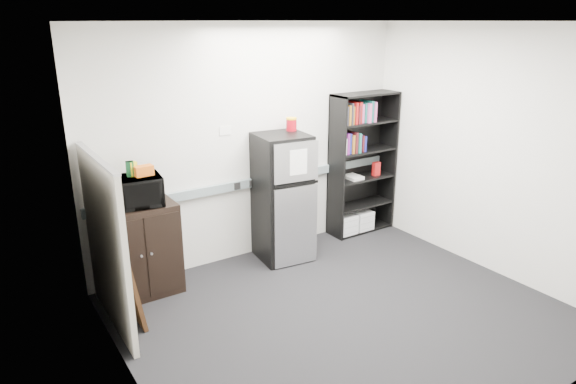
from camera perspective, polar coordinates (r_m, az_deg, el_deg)
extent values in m
plane|color=black|center=(5.14, 6.35, -13.38)|extent=(4.00, 4.00, 0.00)
cube|color=silver|center=(5.97, -3.92, 5.32)|extent=(4.00, 0.02, 2.70)
cube|color=silver|center=(6.03, 21.73, 4.17)|extent=(0.02, 3.50, 2.70)
cube|color=silver|center=(3.69, -17.73, -3.96)|extent=(0.02, 3.50, 2.70)
cube|color=white|center=(4.37, 7.65, 18.29)|extent=(4.00, 3.50, 0.02)
cube|color=gray|center=(6.06, -3.69, 1.12)|extent=(3.92, 0.05, 0.10)
cube|color=white|center=(5.76, -6.98, 6.79)|extent=(0.14, 0.00, 0.10)
cube|color=black|center=(6.52, 5.39, 2.54)|extent=(0.02, 0.34, 1.85)
cube|color=black|center=(7.08, 10.96, 3.57)|extent=(0.02, 0.34, 1.85)
cube|color=black|center=(6.91, 7.40, 3.38)|extent=(0.90, 0.02, 1.85)
cube|color=black|center=(6.61, 8.65, 10.73)|extent=(0.90, 0.34, 0.02)
cube|color=black|center=(7.08, 7.95, -4.00)|extent=(0.85, 0.32, 0.03)
cube|color=black|center=(6.96, 8.08, -1.33)|extent=(0.85, 0.32, 0.03)
cube|color=black|center=(6.84, 8.22, 1.59)|extent=(0.85, 0.32, 0.02)
cube|color=black|center=(6.75, 8.36, 4.60)|extent=(0.85, 0.32, 0.02)
cube|color=black|center=(6.67, 8.50, 7.68)|extent=(0.85, 0.32, 0.02)
cube|color=silver|center=(6.85, 6.25, -3.48)|extent=(0.25, 0.30, 0.25)
cube|color=silver|center=(7.02, 8.02, -3.00)|extent=(0.25, 0.30, 0.25)
cube|color=#A59E92|center=(4.89, -19.55, -5.56)|extent=(0.05, 1.30, 1.60)
cube|color=#B2B2B7|center=(4.63, -20.61, 3.65)|extent=(0.06, 1.30, 0.02)
cube|color=black|center=(5.48, -16.27, -6.20)|extent=(0.77, 0.48, 0.97)
cube|color=black|center=(5.22, -17.39, -7.59)|extent=(0.36, 0.01, 0.85)
cube|color=black|center=(5.31, -13.54, -6.76)|extent=(0.36, 0.01, 0.85)
cylinder|color=#B2B2B7|center=(5.22, -15.96, -6.87)|extent=(0.02, 0.02, 0.02)
cylinder|color=#B2B2B7|center=(5.24, -14.92, -6.65)|extent=(0.02, 0.02, 0.02)
imported|color=black|center=(5.24, -16.82, 0.04)|extent=(0.58, 0.43, 0.30)
cube|color=#1A5D22|center=(5.21, -17.16, 2.48)|extent=(0.08, 0.06, 0.15)
cube|color=#0B3419|center=(5.21, -17.16, 2.48)|extent=(0.08, 0.06, 0.15)
cube|color=gold|center=(5.22, -16.82, 2.48)|extent=(0.08, 0.06, 0.14)
cube|color=#D85F15|center=(5.20, -15.75, 2.30)|extent=(0.19, 0.11, 0.10)
cube|color=black|center=(5.97, -0.67, -0.73)|extent=(0.62, 0.62, 1.48)
cube|color=silver|center=(5.59, 0.93, 3.33)|extent=(0.54, 0.08, 0.44)
cube|color=silver|center=(5.83, 0.89, -3.86)|extent=(0.54, 0.08, 0.95)
cube|color=black|center=(5.65, 0.98, 0.83)|extent=(0.54, 0.07, 0.03)
cube|color=white|center=(5.59, 1.18, 3.32)|extent=(0.21, 0.03, 0.28)
cube|color=black|center=(5.77, -0.70, 6.33)|extent=(0.62, 0.62, 0.02)
cylinder|color=#9F0714|center=(5.96, 0.38, 7.56)|extent=(0.12, 0.12, 0.15)
cylinder|color=gold|center=(5.95, 0.38, 8.36)|extent=(0.12, 0.12, 0.02)
cube|color=black|center=(5.09, -17.78, -8.80)|extent=(0.17, 0.70, 0.89)
cube|color=beige|center=(5.09, -17.55, -8.75)|extent=(0.12, 0.59, 0.75)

